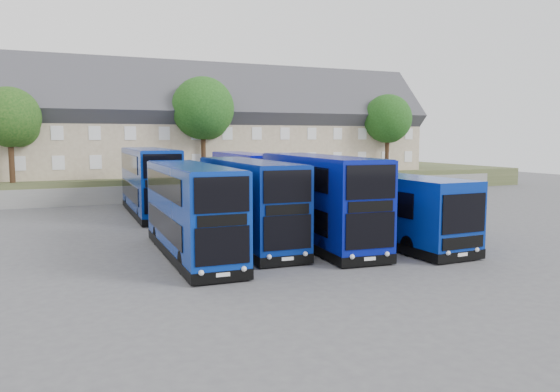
{
  "coord_description": "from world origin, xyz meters",
  "views": [
    {
      "loc": [
        -11.87,
        -23.74,
        5.69
      ],
      "look_at": [
        1.01,
        5.59,
        2.2
      ],
      "focal_mm": 35.0,
      "sensor_mm": 36.0,
      "label": 1
    }
  ],
  "objects": [
    {
      "name": "tree_far",
      "position": [
        28.15,
        32.1,
        7.73
      ],
      "size": [
        5.44,
        5.44,
        8.67
      ],
      "color": "#382314",
      "rests_on": "earth_bank"
    },
    {
      "name": "tree_west",
      "position": [
        -13.85,
        25.1,
        7.05
      ],
      "size": [
        4.8,
        4.8,
        7.65
      ],
      "color": "#382314",
      "rests_on": "earth_bank"
    },
    {
      "name": "earth_bank",
      "position": [
        0.0,
        34.0,
        1.0
      ],
      "size": [
        80.0,
        20.0,
        2.0
      ],
      "primitive_type": "cube",
      "color": "#404D2B",
      "rests_on": "ground"
    },
    {
      "name": "retaining_wall",
      "position": [
        0.0,
        24.0,
        0.75
      ],
      "size": [
        70.0,
        0.4,
        1.5
      ],
      "primitive_type": "cube",
      "color": "slate",
      "rests_on": "ground"
    },
    {
      "name": "dd_front_mid",
      "position": [
        -1.96,
        2.98,
        2.17
      ],
      "size": [
        3.02,
        11.21,
        4.42
      ],
      "rotation": [
        0.0,
        0.0,
        -0.04
      ],
      "color": "navy",
      "rests_on": "ground"
    },
    {
      "name": "tree_east",
      "position": [
        22.15,
        25.1,
        7.39
      ],
      "size": [
        5.12,
        5.12,
        8.16
      ],
      "color": "#382314",
      "rests_on": "earth_bank"
    },
    {
      "name": "terrace_row",
      "position": [
        0.0,
        30.0,
        6.6
      ],
      "size": [
        54.0,
        10.4,
        11.2
      ],
      "color": "tan",
      "rests_on": "earth_bank"
    },
    {
      "name": "coach_east_a",
      "position": [
        5.22,
        1.72,
        1.8
      ],
      "size": [
        3.15,
        13.45,
        3.66
      ],
      "rotation": [
        0.0,
        0.0,
        0.03
      ],
      "color": "navy",
      "rests_on": "ground"
    },
    {
      "name": "tree_mid",
      "position": [
        2.15,
        25.6,
        8.07
      ],
      "size": [
        5.76,
        5.76,
        9.18
      ],
      "color": "#382314",
      "rests_on": "earth_bank"
    },
    {
      "name": "dd_front_right",
      "position": [
        1.59,
        1.82,
        2.29
      ],
      "size": [
        3.69,
        11.88,
        4.65
      ],
      "rotation": [
        0.0,
        0.0,
        -0.09
      ],
      "color": "#07138E",
      "rests_on": "ground"
    },
    {
      "name": "dd_rear_right",
      "position": [
        2.37,
        15.31,
        2.16
      ],
      "size": [
        3.22,
        11.22,
        4.41
      ],
      "rotation": [
        0.0,
        0.0,
        -0.06
      ],
      "color": "#090CA7",
      "rests_on": "ground"
    },
    {
      "name": "coach_east_b",
      "position": [
        8.55,
        4.4,
        1.44
      ],
      "size": [
        3.1,
        10.94,
        2.95
      ],
      "rotation": [
        0.0,
        0.0,
        -0.08
      ],
      "color": "navy",
      "rests_on": "ground"
    },
    {
      "name": "dd_front_left",
      "position": [
        -5.44,
        1.37,
        2.13
      ],
      "size": [
        2.88,
        10.99,
        4.34
      ],
      "rotation": [
        0.0,
        0.0,
        -0.03
      ],
      "color": "#082B99",
      "rests_on": "ground"
    },
    {
      "name": "ground",
      "position": [
        0.0,
        0.0,
        0.0
      ],
      "size": [
        120.0,
        120.0,
        0.0
      ],
      "primitive_type": "plane",
      "color": "#4C4C51",
      "rests_on": "ground"
    },
    {
      "name": "dd_rear_left",
      "position": [
        -4.65,
        16.45,
        2.35
      ],
      "size": [
        3.21,
        12.14,
        4.79
      ],
      "rotation": [
        0.0,
        0.0,
        -0.04
      ],
      "color": "navy",
      "rests_on": "ground"
    }
  ]
}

